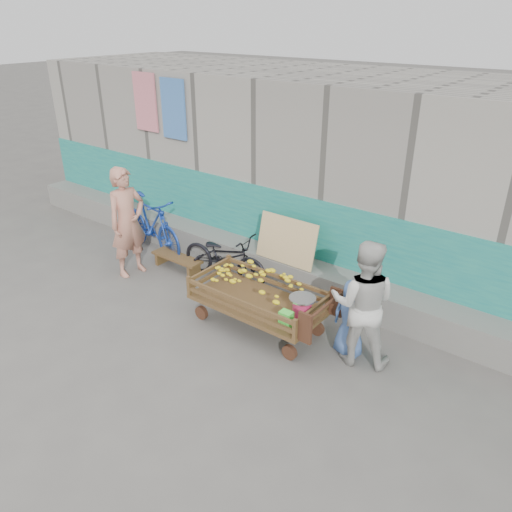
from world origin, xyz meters
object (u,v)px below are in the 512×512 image
Objects in this scene: banana_cart at (256,290)px; woman at (363,303)px; child at (351,318)px; bench at (177,260)px; vendor_man at (128,222)px; bicycle_dark at (225,257)px; bicycle_blue at (151,224)px.

banana_cart is 1.47m from woman.
woman is 1.56× the size of child.
woman is (1.44, 0.19, 0.24)m from banana_cart.
vendor_man reaches higher than bench.
child is at bearing 10.70° from banana_cart.
bicycle_dark is 0.88× the size of bicycle_blue.
child is (3.85, 0.23, -0.38)m from vendor_man.
bicycle_blue is (-4.19, 0.51, 0.01)m from child.
banana_cart is 3.00m from bicycle_blue.
child is at bearing -5.07° from bench.
banana_cart is 2.06× the size of bench.
vendor_man is 4.00m from woman.
vendor_man is at bearing -132.98° from bench.
child reaches higher than banana_cart.
vendor_man is at bearing 2.99° from child.
child is (1.29, 0.24, -0.05)m from banana_cart.
bicycle_blue is at bearing 29.00° from vendor_man.
woman is 0.92× the size of bicycle_blue.
banana_cart is at bearing -14.65° from bench.
bicycle_blue is at bearing 165.38° from banana_cart.
vendor_man reaches higher than child.
woman is 1.04× the size of bicycle_dark.
vendor_man is 1.73× the size of child.
bench is 0.53× the size of vendor_man.
bicycle_dark reaches higher than bench.
banana_cart is at bearing -128.13° from bicycle_dark.
bench is 0.54× the size of bicycle_blue.
vendor_man reaches higher than bicycle_dark.
bicycle_blue reaches higher than banana_cart.
child is at bearing -81.87° from vendor_man.
bicycle_blue is (-0.83, 0.22, 0.35)m from bench.
vendor_man is at bearing -145.45° from bicycle_blue.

